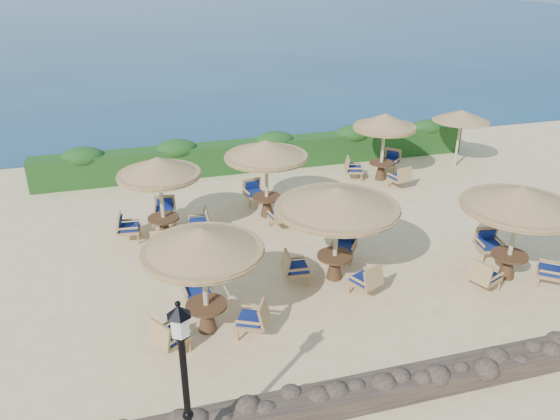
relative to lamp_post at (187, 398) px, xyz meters
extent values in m
plane|color=beige|center=(4.80, 6.80, -1.55)|extent=(120.00, 120.00, 0.00)
plane|color=navy|center=(4.80, 76.80, -1.55)|extent=(160.00, 160.00, 0.00)
cube|color=#153E14|center=(4.80, 14.00, -0.95)|extent=(18.00, 0.90, 1.20)
cube|color=#4F3E32|center=(4.80, 0.60, -1.33)|extent=(15.00, 0.65, 0.44)
cylinder|color=black|center=(0.00, 0.00, 0.00)|extent=(0.11, 0.11, 2.40)
cylinder|color=silver|center=(0.00, 0.00, 1.43)|extent=(0.30, 0.30, 0.36)
cone|color=black|center=(0.00, 0.00, 1.67)|extent=(0.40, 0.40, 0.18)
cylinder|color=beige|center=(12.60, 12.00, -0.45)|extent=(0.10, 0.10, 2.20)
cone|color=olive|center=(12.60, 12.00, 0.63)|extent=(2.30, 2.30, 0.45)
cylinder|color=beige|center=(0.85, 3.74, -0.35)|extent=(0.12, 0.12, 2.40)
cone|color=olive|center=(0.85, 3.74, 0.83)|extent=(2.74, 2.74, 0.55)
cylinder|color=olive|center=(0.85, 3.74, 0.55)|extent=(2.69, 2.69, 0.14)
cylinder|color=#4E311C|center=(0.85, 3.74, -0.87)|extent=(0.96, 0.96, 0.06)
cone|color=#4E311C|center=(0.85, 3.74, -1.22)|extent=(0.44, 0.44, 0.64)
cylinder|color=beige|center=(4.52, 5.08, -0.35)|extent=(0.12, 0.12, 2.40)
cone|color=olive|center=(4.52, 5.08, 0.83)|extent=(3.26, 3.26, 0.55)
cylinder|color=olive|center=(4.52, 5.08, 0.55)|extent=(3.20, 3.20, 0.14)
cylinder|color=#4E311C|center=(4.52, 5.08, -0.87)|extent=(0.96, 0.96, 0.06)
cone|color=#4E311C|center=(4.52, 5.08, -1.22)|extent=(0.44, 0.44, 0.64)
cylinder|color=beige|center=(9.05, 3.83, -0.35)|extent=(0.12, 0.12, 2.40)
cone|color=olive|center=(9.05, 3.83, 0.83)|extent=(3.00, 3.00, 0.55)
cylinder|color=olive|center=(9.05, 3.83, 0.55)|extent=(2.94, 2.94, 0.14)
cylinder|color=#4E311C|center=(9.05, 3.83, -0.87)|extent=(0.96, 0.96, 0.06)
cone|color=#4E311C|center=(9.05, 3.83, -1.22)|extent=(0.44, 0.44, 0.64)
cylinder|color=beige|center=(0.31, 8.74, -0.35)|extent=(0.12, 0.12, 2.40)
cone|color=olive|center=(0.31, 8.74, 0.83)|extent=(2.51, 2.51, 0.55)
cylinder|color=olive|center=(0.31, 8.74, 0.55)|extent=(2.46, 2.46, 0.14)
cylinder|color=#4E311C|center=(0.31, 8.74, -0.87)|extent=(0.96, 0.96, 0.06)
cone|color=#4E311C|center=(0.31, 8.74, -1.22)|extent=(0.44, 0.44, 0.64)
cylinder|color=beige|center=(3.77, 9.44, -0.35)|extent=(0.12, 0.12, 2.40)
cone|color=olive|center=(3.77, 9.44, 0.83)|extent=(2.75, 2.75, 0.55)
cylinder|color=olive|center=(3.77, 9.44, 0.55)|extent=(2.70, 2.70, 0.14)
cylinder|color=#4E311C|center=(3.77, 9.44, -0.87)|extent=(0.96, 0.96, 0.06)
cone|color=#4E311C|center=(3.77, 9.44, -1.22)|extent=(0.44, 0.44, 0.64)
cylinder|color=beige|center=(8.95, 11.49, -0.35)|extent=(0.12, 0.12, 2.40)
cone|color=olive|center=(8.95, 11.49, 0.83)|extent=(2.42, 2.42, 0.55)
cylinder|color=olive|center=(8.95, 11.49, 0.55)|extent=(2.37, 2.37, 0.14)
cylinder|color=#4E311C|center=(8.95, 11.49, -0.87)|extent=(0.96, 0.96, 0.06)
cone|color=#4E311C|center=(8.95, 11.49, -1.22)|extent=(0.44, 0.44, 0.64)
camera|label=1|loc=(-0.39, -6.78, 6.33)|focal=35.00mm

